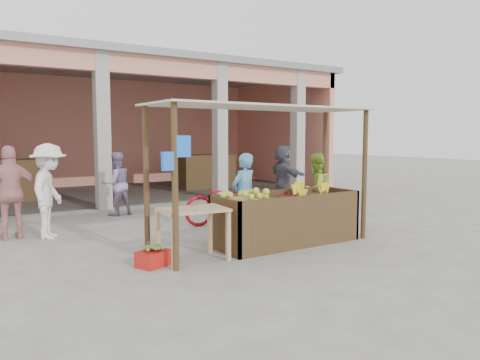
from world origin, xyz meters
TOP-DOWN VIEW (x-y plane):
  - ground at (0.00, 0.00)m, footprint 60.00×60.00m
  - market_building at (0.05, 8.93)m, footprint 14.40×6.40m
  - fruit_stall at (0.50, 0.00)m, footprint 2.60×0.95m
  - stall_awning at (-0.01, 0.06)m, footprint 4.09×1.35m
  - banana_heap at (1.01, -0.02)m, footprint 1.02×0.56m
  - melon_tray at (-0.36, 0.03)m, footprint 0.76×0.66m
  - berry_heap at (0.51, -0.01)m, footprint 0.43×0.35m
  - side_table at (-1.41, -0.13)m, footprint 1.06×0.77m
  - papaya_pile at (-1.41, -0.13)m, footprint 0.78×0.45m
  - red_crate at (-2.03, -0.07)m, footprint 0.54×0.47m
  - plantain_bundle at (-2.03, -0.07)m, footprint 0.35×0.25m
  - produce_sacks at (2.86, 5.29)m, footprint 0.79×0.49m
  - vendor_blue at (0.17, 0.86)m, footprint 0.73×0.61m
  - vendor_green at (1.85, 0.73)m, footprint 0.84×0.57m
  - motorcycle at (0.58, 2.16)m, footprint 0.91×2.07m
  - shopper_a at (-2.89, 2.74)m, footprint 1.08×1.36m
  - shopper_b at (-3.48, 3.04)m, footprint 1.08×0.57m
  - shopper_d at (3.26, 3.58)m, footprint 0.92×1.69m
  - shopper_f at (-1.04, 4.50)m, footprint 0.86×0.57m

SIDE VIEW (x-z plane):
  - ground at x=0.00m, z-range 0.00..0.00m
  - red_crate at x=-2.03m, z-range 0.00..0.23m
  - plantain_bundle at x=-2.03m, z-range 0.23..0.30m
  - produce_sacks at x=2.86m, z-range 0.00..0.60m
  - fruit_stall at x=0.50m, z-range 0.00..0.80m
  - motorcycle at x=0.58m, z-range 0.00..1.05m
  - side_table at x=-1.41m, z-range 0.27..1.08m
  - vendor_green at x=1.85m, z-range 0.00..1.62m
  - shopper_f at x=-1.04m, z-range 0.00..1.64m
  - vendor_blue at x=0.17m, z-range 0.00..1.68m
  - shopper_d at x=3.26m, z-range 0.00..1.73m
  - berry_heap at x=0.51m, z-range 0.80..0.94m
  - banana_heap at x=1.01m, z-range 0.80..0.99m
  - melon_tray at x=-0.36m, z-range 0.79..0.99m
  - shopper_b at x=-3.48m, z-range 0.00..1.83m
  - papaya_pile at x=-1.41m, z-range 0.81..1.03m
  - shopper_a at x=-2.89m, z-range 0.00..1.89m
  - stall_awning at x=-0.01m, z-range 0.78..3.17m
  - market_building at x=0.05m, z-range 0.60..4.80m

